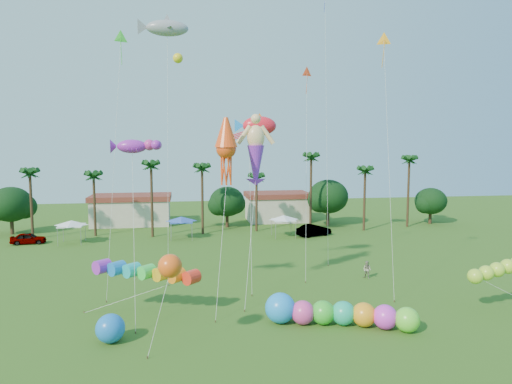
{
  "coord_description": "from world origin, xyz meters",
  "views": [
    {
      "loc": [
        -5.58,
        -25.09,
        12.57
      ],
      "look_at": [
        0.0,
        10.0,
        9.0
      ],
      "focal_mm": 32.0,
      "sensor_mm": 36.0,
      "label": 1
    }
  ],
  "objects": [
    {
      "name": "blue_ball",
      "position": [
        -10.39,
        4.24,
        0.93
      ],
      "size": [
        1.87,
        1.87,
        1.87
      ],
      "primitive_type": "sphere",
      "color": "blue",
      "rests_on": "ground"
    },
    {
      "name": "delta_kite_green",
      "position": [
        -10.59,
        15.08,
        21.22
      ],
      "size": [
        2.05,
        3.42,
        22.2
      ],
      "color": "#3FE836",
      "rests_on": "ground"
    },
    {
      "name": "spectator_b",
      "position": [
        11.58,
        15.23,
        0.84
      ],
      "size": [
        1.0,
        1.03,
        1.67
      ],
      "primitive_type": "imported",
      "rotation": [
        0.0,
        0.0,
        -0.88
      ],
      "color": "gray",
      "rests_on": "ground"
    },
    {
      "name": "car_b",
      "position": [
        12.37,
        36.01,
        0.82
      ],
      "size": [
        5.3,
        3.42,
        1.65
      ],
      "primitive_type": "imported",
      "rotation": [
        0.0,
        0.0,
        1.94
      ],
      "color": "#4C4C54",
      "rests_on": "ground"
    },
    {
      "name": "orange_ball_kite",
      "position": [
        -6.48,
        2.11,
        5.42
      ],
      "size": [
        2.17,
        1.45,
        6.15
      ],
      "color": "#FF5714",
      "rests_on": "ground"
    },
    {
      "name": "fish_kite",
      "position": [
        1.32,
        16.25,
        14.42
      ],
      "size": [
        4.85,
        5.65,
        15.4
      ],
      "color": "red",
      "rests_on": "ground"
    },
    {
      "name": "tree_line",
      "position": [
        3.57,
        44.0,
        4.28
      ],
      "size": [
        69.46,
        8.91,
        11.0
      ],
      "color": "#3A2819",
      "rests_on": "ground"
    },
    {
      "name": "delta_kite_red",
      "position": [
        6.54,
        19.24,
        19.44
      ],
      "size": [
        1.84,
        4.98,
        20.4
      ],
      "color": "#EC401A",
      "rests_on": "ground"
    },
    {
      "name": "delta_kite_yellow",
      "position": [
        11.53,
        12.75,
        21.33
      ],
      "size": [
        1.38,
        4.72,
        22.31
      ],
      "color": "#FF9D1A",
      "rests_on": "ground"
    },
    {
      "name": "merman_kite",
      "position": [
        0.4,
        12.67,
        11.87
      ],
      "size": [
        2.89,
        5.37,
        14.73
      ],
      "color": "#F7C98C",
      "rests_on": "ground"
    },
    {
      "name": "caterpillar_inflatable",
      "position": [
        4.72,
        4.62,
        0.91
      ],
      "size": [
        10.4,
        5.16,
        2.17
      ],
      "rotation": [
        0.0,
        0.0,
        -0.33
      ],
      "color": "#E33B96",
      "rests_on": "ground"
    },
    {
      "name": "car_a",
      "position": [
        -25.55,
        36.75,
        0.72
      ],
      "size": [
        4.39,
        2.09,
        1.45
      ],
      "primitive_type": "imported",
      "rotation": [
        0.0,
        0.0,
        1.66
      ],
      "color": "#4C4C54",
      "rests_on": "ground"
    },
    {
      "name": "shark_kite",
      "position": [
        -6.97,
        22.48,
        24.28
      ],
      "size": [
        5.88,
        8.3,
        25.29
      ],
      "color": "gray",
      "rests_on": "ground"
    },
    {
      "name": "ground",
      "position": [
        0.0,
        0.0,
        0.0
      ],
      "size": [
        160.0,
        160.0,
        0.0
      ],
      "primitive_type": "plane",
      "color": "#285116",
      "rests_on": "ground"
    },
    {
      "name": "buildings_row",
      "position": [
        -3.09,
        50.0,
        2.0
      ],
      "size": [
        35.0,
        7.0,
        4.0
      ],
      "color": "beige",
      "rests_on": "ground"
    },
    {
      "name": "squid_kite",
      "position": [
        -2.22,
        11.18,
        12.38
      ],
      "size": [
        2.42,
        5.81,
        14.97
      ],
      "color": "#FF4914",
      "rests_on": "ground"
    },
    {
      "name": "delta_kite_blue",
      "position": [
        9.73,
        23.88,
        28.07
      ],
      "size": [
        1.15,
        4.03,
        29.48
      ],
      "color": "#1830DD",
      "rests_on": "ground"
    },
    {
      "name": "green_worm",
      "position": [
        15.97,
        5.36,
        2.83
      ],
      "size": [
        8.77,
        1.45,
        3.51
      ],
      "color": "#A9DC30",
      "rests_on": "ground"
    },
    {
      "name": "rainbow_tube",
      "position": [
        -7.06,
        8.2,
        2.91
      ],
      "size": [
        9.63,
        5.26,
        3.45
      ],
      "color": "red",
      "rests_on": "ground"
    },
    {
      "name": "lobster_kite",
      "position": [
        -9.37,
        10.27,
        12.56
      ],
      "size": [
        4.09,
        6.27,
        13.31
      ],
      "color": "purple",
      "rests_on": "ground"
    },
    {
      "name": "tent_row",
      "position": [
        -6.0,
        36.33,
        2.75
      ],
      "size": [
        31.0,
        4.0,
        0.6
      ],
      "color": "white",
      "rests_on": "ground"
    }
  ]
}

